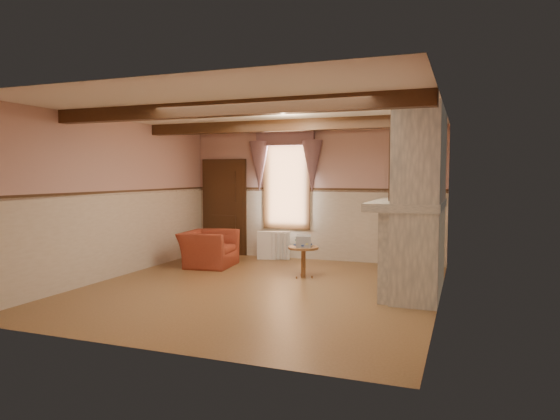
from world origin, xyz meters
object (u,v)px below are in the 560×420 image
at_px(side_table, 303,262).
at_px(oil_lamp, 412,191).
at_px(radiator, 274,245).
at_px(armchair, 209,249).
at_px(bowl, 407,199).
at_px(mantel_clock, 414,193).

xyz_separation_m(side_table, oil_lamp, (1.85, 0.07, 1.29)).
bearing_deg(radiator, armchair, -142.62).
height_order(bowl, mantel_clock, mantel_clock).
height_order(armchair, bowl, bowl).
relative_size(side_table, radiator, 0.79).
relative_size(armchair, side_table, 1.96).
bearing_deg(radiator, mantel_clock, -39.41).
bearing_deg(bowl, radiator, 143.76).
bearing_deg(mantel_clock, side_table, -169.94).
relative_size(radiator, mantel_clock, 2.92).
distance_m(radiator, mantel_clock, 3.53).
bearing_deg(oil_lamp, mantel_clock, 90.00).
bearing_deg(side_table, mantel_clock, 10.06).
distance_m(armchair, mantel_clock, 4.12).
distance_m(bowl, mantel_clock, 0.94).
distance_m(armchair, radiator, 1.53).
height_order(side_table, radiator, radiator).
xyz_separation_m(side_table, bowl, (1.85, -0.61, 1.18)).
bearing_deg(side_table, armchair, 169.41).
height_order(mantel_clock, oil_lamp, oil_lamp).
bearing_deg(mantel_clock, oil_lamp, -90.00).
distance_m(armchair, oil_lamp, 4.14).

